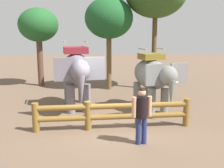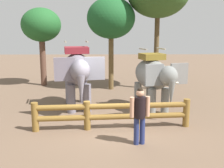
{
  "view_description": "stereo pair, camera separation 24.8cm",
  "coord_description": "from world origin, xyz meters",
  "px_view_note": "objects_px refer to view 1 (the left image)",
  "views": [
    {
      "loc": [
        -0.39,
        -9.65,
        3.56
      ],
      "look_at": [
        0.0,
        1.06,
        1.4
      ],
      "focal_mm": 43.42,
      "sensor_mm": 36.0,
      "label": 1
    },
    {
      "loc": [
        -0.15,
        -9.65,
        3.56
      ],
      "look_at": [
        0.0,
        1.06,
        1.4
      ],
      "focal_mm": 43.42,
      "sensor_mm": 36.0,
      "label": 2
    }
  ],
  "objects_px": {
    "elephant_near_left": "(77,71)",
    "tourist_woman_in_black": "(142,112)",
    "elephant_center": "(153,76)",
    "log_fence": "(113,113)",
    "tree_far_left": "(109,19)",
    "tree_back_center": "(38,26)"
  },
  "relations": [
    {
      "from": "log_fence",
      "to": "elephant_center",
      "type": "relative_size",
      "value": 1.73
    },
    {
      "from": "elephant_center",
      "to": "elephant_near_left",
      "type": "bearing_deg",
      "value": 173.15
    },
    {
      "from": "log_fence",
      "to": "tree_back_center",
      "type": "xyz_separation_m",
      "value": [
        -4.34,
        7.97,
        3.17
      ]
    },
    {
      "from": "tourist_woman_in_black",
      "to": "tree_back_center",
      "type": "height_order",
      "value": "tree_back_center"
    },
    {
      "from": "log_fence",
      "to": "tree_back_center",
      "type": "distance_m",
      "value": 9.61
    },
    {
      "from": "elephant_center",
      "to": "log_fence",
      "type": "bearing_deg",
      "value": -129.3
    },
    {
      "from": "elephant_near_left",
      "to": "elephant_center",
      "type": "bearing_deg",
      "value": -6.85
    },
    {
      "from": "tourist_woman_in_black",
      "to": "tree_far_left",
      "type": "height_order",
      "value": "tree_far_left"
    },
    {
      "from": "log_fence",
      "to": "elephant_center",
      "type": "distance_m",
      "value": 3.03
    },
    {
      "from": "log_fence",
      "to": "tree_far_left",
      "type": "xyz_separation_m",
      "value": [
        0.02,
        6.73,
        3.57
      ]
    },
    {
      "from": "elephant_near_left",
      "to": "tourist_woman_in_black",
      "type": "distance_m",
      "value": 4.69
    },
    {
      "from": "elephant_near_left",
      "to": "elephant_center",
      "type": "height_order",
      "value": "elephant_near_left"
    },
    {
      "from": "elephant_near_left",
      "to": "tree_far_left",
      "type": "bearing_deg",
      "value": 69.26
    },
    {
      "from": "log_fence",
      "to": "elephant_near_left",
      "type": "height_order",
      "value": "elephant_near_left"
    },
    {
      "from": "elephant_center",
      "to": "tourist_woman_in_black",
      "type": "bearing_deg",
      "value": -105.56
    },
    {
      "from": "elephant_center",
      "to": "tourist_woman_in_black",
      "type": "relative_size",
      "value": 1.82
    },
    {
      "from": "log_fence",
      "to": "elephant_center",
      "type": "height_order",
      "value": "elephant_center"
    },
    {
      "from": "elephant_near_left",
      "to": "tourist_woman_in_black",
      "type": "xyz_separation_m",
      "value": [
        2.36,
        -4.0,
        -0.67
      ]
    },
    {
      "from": "elephant_center",
      "to": "tourist_woman_in_black",
      "type": "xyz_separation_m",
      "value": [
        -1.0,
        -3.6,
        -0.51
      ]
    },
    {
      "from": "tree_back_center",
      "to": "elephant_near_left",
      "type": "bearing_deg",
      "value": -62.25
    },
    {
      "from": "tourist_woman_in_black",
      "to": "tree_back_center",
      "type": "relative_size",
      "value": 0.37
    },
    {
      "from": "log_fence",
      "to": "tourist_woman_in_black",
      "type": "xyz_separation_m",
      "value": [
        0.82,
        -1.37,
        0.45
      ]
    }
  ]
}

